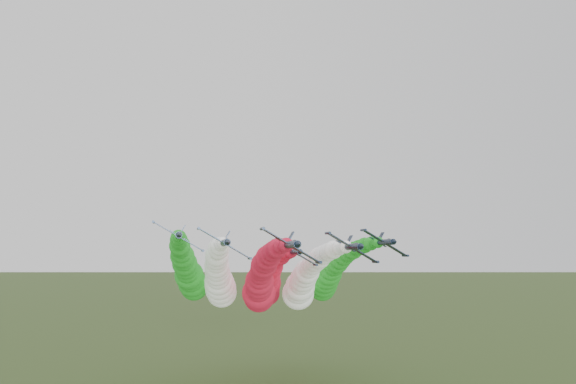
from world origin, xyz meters
name	(u,v)px	position (x,y,z in m)	size (l,w,h in m)	color
jet_lead	(261,283)	(3.46, 44.54, 30.69)	(14.62, 82.02, 21.03)	black
jet_inner_left	(219,280)	(-5.90, 57.46, 30.98)	(14.76, 82.17, 21.17)	black
jet_inner_right	(304,282)	(17.49, 57.72, 30.12)	(15.22, 82.62, 21.62)	black
jet_outer_left	(189,273)	(-13.99, 63.05, 32.63)	(14.53, 81.93, 20.93)	black
jet_outer_right	(330,276)	(28.05, 68.63, 31.20)	(14.70, 82.10, 21.11)	black
jet_trail	(269,281)	(10.63, 75.09, 29.52)	(14.68, 82.08, 21.09)	black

